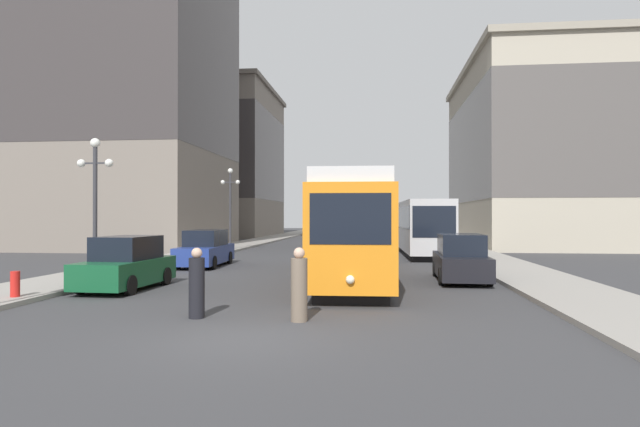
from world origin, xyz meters
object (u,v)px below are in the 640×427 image
at_px(parked_car_left_near, 205,249).
at_px(parked_car_left_mid, 126,265).
at_px(pedestrian_crossing_near, 197,285).
at_px(fire_hydrant, 15,284).
at_px(streetcar, 354,226).
at_px(lamp_post_left_near, 95,186).
at_px(transit_bus, 422,225).
at_px(parked_car_right_far, 461,259).
at_px(lamp_post_left_far, 230,196).
at_px(pedestrian_crossing_far, 299,287).

relative_size(parked_car_left_near, parked_car_left_mid, 1.16).
xyz_separation_m(pedestrian_crossing_near, fire_hydrant, (-6.12, 1.80, -0.28)).
bearing_deg(parked_car_left_near, streetcar, -32.93).
bearing_deg(lamp_post_left_near, pedestrian_crossing_near, -45.28).
distance_m(transit_bus, parked_car_right_far, 13.52).
distance_m(parked_car_left_near, parked_car_left_mid, 8.45).
bearing_deg(fire_hydrant, lamp_post_left_far, 89.91).
xyz_separation_m(parked_car_left_near, parked_car_right_far, (11.81, -4.87, -0.00)).
xyz_separation_m(pedestrian_crossing_near, lamp_post_left_near, (-6.08, 6.14, 2.83)).
distance_m(streetcar, parked_car_left_mid, 8.66).
height_order(streetcar, parked_car_left_near, streetcar).
distance_m(streetcar, parked_car_right_far, 4.34).
height_order(pedestrian_crossing_near, fire_hydrant, pedestrian_crossing_near).
distance_m(streetcar, pedestrian_crossing_far, 8.90).
xyz_separation_m(parked_car_right_far, pedestrian_crossing_far, (-5.06, -8.49, -0.02)).
bearing_deg(parked_car_right_far, parked_car_left_near, -20.70).
bearing_deg(pedestrian_crossing_near, parked_car_left_near, -47.21).
relative_size(streetcar, parked_car_right_far, 2.98).
bearing_deg(parked_car_left_mid, streetcar, 28.65).
height_order(parked_car_left_mid, parked_car_right_far, same).
bearing_deg(streetcar, lamp_post_left_near, -167.23).
distance_m(pedestrian_crossing_near, lamp_post_left_far, 25.35).
xyz_separation_m(parked_car_left_mid, fire_hydrant, (-1.94, -2.98, -0.32)).
height_order(pedestrian_crossing_far, lamp_post_left_near, lamp_post_left_near).
bearing_deg(fire_hydrant, parked_car_left_near, 80.38).
bearing_deg(pedestrian_crossing_far, fire_hydrant, 67.80).
distance_m(parked_car_right_far, fire_hydrant, 15.23).
xyz_separation_m(streetcar, pedestrian_crossing_near, (-3.48, -8.62, -1.29)).
height_order(pedestrian_crossing_near, lamp_post_left_near, lamp_post_left_near).
distance_m(streetcar, lamp_post_left_near, 10.00).
bearing_deg(lamp_post_left_far, streetcar, -58.80).
xyz_separation_m(lamp_post_left_near, lamp_post_left_far, (0.00, 18.27, 0.30)).
bearing_deg(parked_car_left_mid, pedestrian_crossing_far, -34.03).
bearing_deg(parked_car_left_mid, parked_car_right_far, 18.88).
height_order(streetcar, pedestrian_crossing_far, streetcar).
relative_size(streetcar, parked_car_left_mid, 3.29).
xyz_separation_m(streetcar, transit_bus, (3.78, 13.21, -0.15)).
relative_size(transit_bus, fire_hydrant, 15.13).
height_order(parked_car_right_far, lamp_post_left_near, lamp_post_left_near).
bearing_deg(parked_car_left_mid, transit_bus, 58.16).
relative_size(parked_car_right_far, pedestrian_crossing_near, 2.72).
height_order(parked_car_left_near, lamp_post_left_near, lamp_post_left_near).
distance_m(pedestrian_crossing_far, fire_hydrant, 8.91).
relative_size(parked_car_right_far, fire_hydrant, 6.30).
distance_m(parked_car_left_near, pedestrian_crossing_near, 13.87).
relative_size(streetcar, parked_car_left_near, 2.82).
xyz_separation_m(parked_car_left_near, lamp_post_left_near, (-1.90, -7.09, 2.79)).
relative_size(pedestrian_crossing_far, fire_hydrant, 2.35).
bearing_deg(fire_hydrant, parked_car_left_mid, 56.97).
bearing_deg(lamp_post_left_near, parked_car_left_mid, -35.59).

